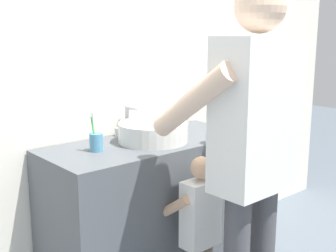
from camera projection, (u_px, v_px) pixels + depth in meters
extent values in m
cube|color=silver|center=(117.00, 59.00, 2.60)|extent=(4.40, 0.08, 2.70)
cube|color=#4C5156|center=(151.00, 214.00, 2.55)|extent=(1.25, 0.54, 0.90)
cylinder|color=silver|center=(153.00, 132.00, 2.44)|extent=(0.40, 0.40, 0.11)
cylinder|color=#B1B1AD|center=(153.00, 131.00, 2.43)|extent=(0.33, 0.33, 0.09)
cylinder|color=#B7BABF|center=(127.00, 120.00, 2.61)|extent=(0.03, 0.03, 0.18)
cylinder|color=#B7BABF|center=(133.00, 108.00, 2.55)|extent=(0.02, 0.12, 0.02)
cylinder|color=#B7BABF|center=(118.00, 132.00, 2.58)|extent=(0.04, 0.04, 0.05)
cylinder|color=#B7BABF|center=(137.00, 129.00, 2.67)|extent=(0.04, 0.04, 0.05)
cylinder|color=#4C8EB2|center=(96.00, 142.00, 2.24)|extent=(0.07, 0.07, 0.09)
cylinder|color=green|center=(94.00, 133.00, 2.21)|extent=(0.02, 0.04, 0.17)
cube|color=white|center=(93.00, 115.00, 2.19)|extent=(0.01, 0.02, 0.02)
cylinder|color=gold|center=(179.00, 121.00, 2.70)|extent=(0.06, 0.06, 0.13)
cylinder|color=#2D2D2D|center=(179.00, 108.00, 2.68)|extent=(0.02, 0.02, 0.04)
cube|color=white|center=(201.00, 213.00, 2.22)|extent=(0.21, 0.12, 0.36)
sphere|color=#D8A884|center=(202.00, 168.00, 2.17)|extent=(0.12, 0.12, 0.12)
cylinder|color=#D8A884|center=(173.00, 208.00, 2.21)|extent=(0.05, 0.25, 0.19)
cylinder|color=#D8A884|center=(203.00, 197.00, 2.36)|extent=(0.05, 0.25, 0.19)
cube|color=white|center=(256.00, 115.00, 1.91)|extent=(0.40, 0.22, 0.69)
sphere|color=beige|center=(260.00, 7.00, 1.82)|extent=(0.22, 0.22, 0.22)
cylinder|color=beige|center=(192.00, 102.00, 1.90)|extent=(0.10, 0.48, 0.38)
cylinder|color=beige|center=(254.00, 93.00, 2.18)|extent=(0.10, 0.48, 0.38)
cylinder|color=blue|center=(226.00, 123.00, 2.35)|extent=(0.01, 0.14, 0.03)
cube|color=white|center=(216.00, 119.00, 2.40)|extent=(0.01, 0.02, 0.02)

